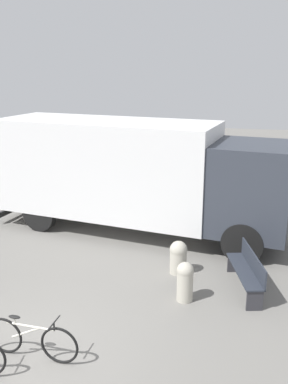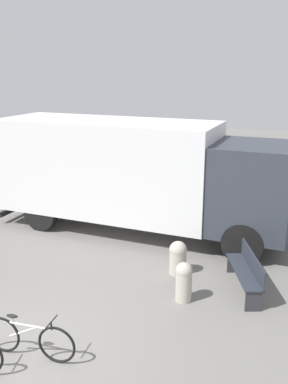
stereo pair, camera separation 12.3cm
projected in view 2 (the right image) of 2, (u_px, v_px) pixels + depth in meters
ground_plane at (18, 356)px, 7.40m from camera, size 60.00×60.00×0.00m
delivery_truck at (135, 172)px, 12.60m from camera, size 8.97×3.80×3.32m
park_bench at (247, 270)px, 9.47m from camera, size 0.83×1.88×0.88m
bicycle_middle at (29, 338)px, 7.29m from camera, size 1.73×0.44×0.78m
bollard_near_bench at (184, 280)px, 9.05m from camera, size 0.36×0.36×0.88m
bollard_far_bench at (178, 256)px, 10.28m from camera, size 0.43×0.43×0.82m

